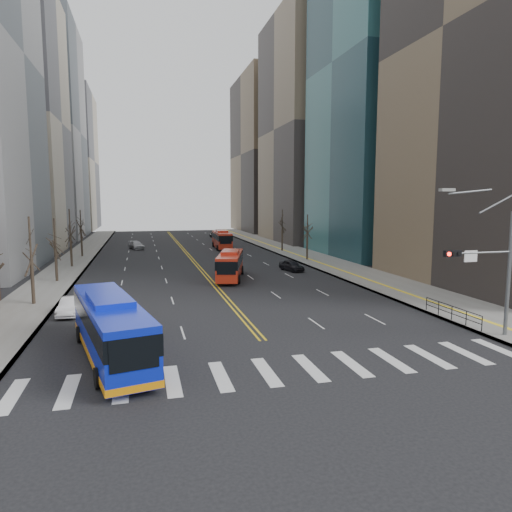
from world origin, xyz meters
TOP-DOWN VIEW (x-y plane):
  - ground at (0.00, 0.00)m, footprint 220.00×220.00m
  - sidewalk_right at (17.50, 45.00)m, footprint 7.00×130.00m
  - sidewalk_left at (-16.50, 45.00)m, footprint 5.00×130.00m
  - crosswalk at (0.00, 0.00)m, footprint 26.70×4.00m
  - centerline at (0.00, 55.00)m, footprint 0.55×100.00m
  - office_towers at (0.12, 68.51)m, footprint 83.00×134.00m
  - signal_mast at (13.77, 2.00)m, footprint 5.37×0.37m
  - pedestrian_railing at (14.30, 6.00)m, footprint 0.06×6.06m
  - street_trees at (-7.18, 34.55)m, footprint 35.20×47.20m
  - blue_bus at (-8.95, 4.00)m, footprint 5.19×12.38m
  - red_bus_near at (2.28, 27.47)m, footprint 4.87×10.14m
  - red_bus_far at (6.81, 58.78)m, footprint 2.95×10.44m
  - car_white at (-12.50, 14.88)m, footprint 1.77×4.21m
  - car_dark_mid at (10.70, 31.24)m, footprint 2.56×4.24m
  - car_silver at (-8.04, 61.77)m, footprint 3.18×5.08m
  - car_dark_far at (9.44, 84.27)m, footprint 2.08×4.13m

SIDE VIEW (x-z plane):
  - ground at x=0.00m, z-range 0.00..0.00m
  - crosswalk at x=0.00m, z-range 0.00..0.01m
  - centerline at x=0.00m, z-range 0.00..0.01m
  - sidewalk_right at x=17.50m, z-range 0.00..0.15m
  - sidewalk_left at x=-16.50m, z-range 0.00..0.15m
  - car_dark_far at x=9.44m, z-range 0.00..1.12m
  - car_white at x=-12.50m, z-range 0.00..1.35m
  - car_dark_mid at x=10.70m, z-range 0.00..1.35m
  - car_silver at x=-8.04m, z-range 0.00..1.37m
  - pedestrian_railing at x=14.30m, z-range 0.31..1.33m
  - red_bus_near at x=2.28m, z-range 0.19..3.35m
  - red_bus_far at x=6.81m, z-range 0.19..3.50m
  - blue_bus at x=-8.95m, z-range 0.09..3.61m
  - signal_mast at x=13.77m, z-range 0.16..9.55m
  - street_trees at x=-7.18m, z-range 1.07..8.67m
  - office_towers at x=0.12m, z-range -5.08..52.92m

